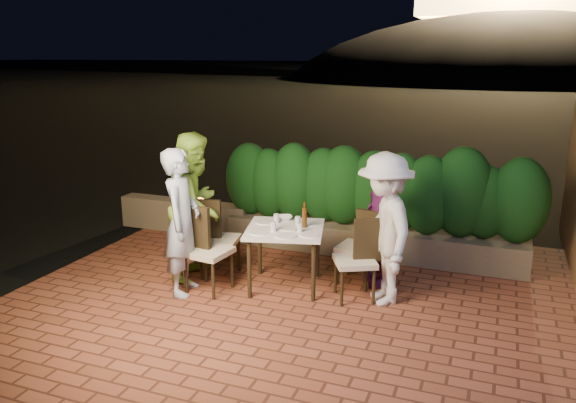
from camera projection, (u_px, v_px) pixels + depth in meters
The scene contains 28 objects.
ground at pixel (302, 323), 5.97m from camera, with size 400.00×400.00×0.00m, color black.
terrace_floor at pixel (316, 309), 6.43m from camera, with size 7.00×6.00×0.15m, color brown.
planter at pixel (370, 241), 7.92m from camera, with size 4.20×0.55×0.40m, color brown.
hedge at pixel (372, 189), 7.72m from camera, with size 4.00×0.70×1.10m, color #103A11, non-canonical shape.
parapet at pixel (185, 216), 8.94m from camera, with size 2.20×0.30×0.50m, color brown.
hill at pixel (506, 118), 60.43m from camera, with size 52.00×40.00×22.00m, color black.
dining_table at pixel (285, 258), 6.76m from camera, with size 0.90×0.90×0.75m, color white, non-canonical shape.
plate_nw at pixel (259, 233), 6.47m from camera, with size 0.22×0.22×0.01m, color white.
plate_sw at pixel (265, 222), 6.88m from camera, with size 0.25×0.25×0.01m, color white.
plate_ne at pixel (309, 235), 6.39m from camera, with size 0.22×0.22×0.01m, color white.
plate_se at pixel (310, 224), 6.82m from camera, with size 0.21×0.21×0.01m, color white.
plate_centre at pixel (288, 228), 6.64m from camera, with size 0.24×0.24×0.01m, color white.
plate_front at pixel (285, 236), 6.36m from camera, with size 0.24×0.24×0.01m, color white.
glass_nw at pixel (273, 227), 6.53m from camera, with size 0.07×0.07×0.12m, color silver.
glass_sw at pixel (276, 218), 6.86m from camera, with size 0.06×0.06×0.11m, color silver.
glass_ne at pixel (300, 228), 6.51m from camera, with size 0.06×0.06×0.10m, color silver.
glass_se at pixel (298, 221), 6.76m from camera, with size 0.06×0.06×0.11m, color silver.
beer_bottle at pixel (305, 215), 6.65m from camera, with size 0.06×0.06×0.31m, color #48290C, non-canonical shape.
bowl at pixel (285, 218), 6.99m from camera, with size 0.19×0.19×0.05m, color white.
chair_left_front at pixel (208, 250), 6.62m from camera, with size 0.48×0.48×1.03m, color black, non-canonical shape.
chair_left_back at pixel (220, 238), 7.09m from camera, with size 0.46×0.46×1.00m, color black, non-canonical shape.
chair_right_front at pixel (355, 259), 6.40m from camera, with size 0.45×0.45×0.96m, color black, non-canonical shape.
chair_right_back at pixel (357, 246), 6.87m from camera, with size 0.44×0.44×0.95m, color black, non-canonical shape.
diner_blue at pixel (182, 222), 6.50m from camera, with size 0.63×0.41×1.73m, color #A1B5CF.
diner_green at pixel (196, 206), 7.00m from camera, with size 0.89×0.70×1.84m, color #9AD342.
diner_white at pixel (384, 229), 6.25m from camera, with size 1.12×0.64×1.73m, color silver.
diner_purple at pixel (382, 221), 6.77m from camera, with size 0.94×0.39×1.61m, color #782879.
parapet_lamp at pixel (201, 198), 8.76m from camera, with size 0.10×0.10×0.14m, color orange.
Camera 1 is at (1.82, -5.13, 2.76)m, focal length 35.00 mm.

